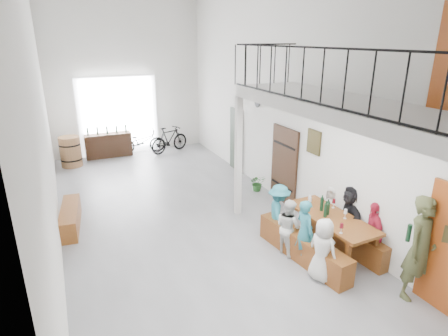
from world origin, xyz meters
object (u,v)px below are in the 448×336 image
side_bench (70,217)px  serving_counter (109,145)px  tasting_table (331,220)px  oak_barrel (71,152)px  bicycle_near (142,141)px  bench_inner (302,247)px  host_standing (421,249)px

side_bench → serving_counter: (1.61, 5.16, 0.19)m
tasting_table → side_bench: bearing=142.9°
oak_barrel → serving_counter: oak_barrel is taller
tasting_table → side_bench: 5.75m
tasting_table → side_bench: (-4.70, 3.27, -0.47)m
tasting_table → serving_counter: size_ratio=1.24×
side_bench → oak_barrel: 4.59m
oak_barrel → bicycle_near: bearing=12.0°
oak_barrel → bench_inner: bearing=-64.6°
side_bench → host_standing: host_standing is taller
bench_inner → serving_counter: (-2.43, 8.45, 0.16)m
bench_inner → host_standing: bearing=-64.3°
serving_counter → bench_inner: bearing=-73.3°
side_bench → bicycle_near: size_ratio=1.00×
tasting_table → host_standing: bearing=-79.2°
oak_barrel → tasting_table: bearing=-60.7°
oak_barrel → bicycle_near: (2.51, 0.53, -0.07)m
host_standing → bicycle_near: bearing=96.1°
oak_barrel → bicycle_near: size_ratio=0.60×
tasting_table → host_standing: 1.75m
serving_counter → tasting_table: bearing=-69.2°
side_bench → oak_barrel: oak_barrel is taller
bench_inner → bicycle_near: bearing=92.1°
bicycle_near → side_bench: bearing=159.1°
oak_barrel → host_standing: host_standing is taller
serving_counter → oak_barrel: bearing=-155.3°
side_bench → oak_barrel: size_ratio=1.65×
side_bench → tasting_table: bearing=-34.8°
bench_inner → host_standing: (1.05, -1.68, 0.64)m
bench_inner → oak_barrel: size_ratio=2.24×
oak_barrel → serving_counter: 1.43m
serving_counter → bicycle_near: bearing=-1.8°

